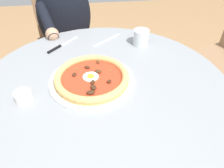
# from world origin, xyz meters

# --- Properties ---
(dining_table) EXTENTS (1.00, 1.00, 0.72)m
(dining_table) POSITION_xyz_m (0.00, 0.00, 0.55)
(dining_table) COLOR gray
(dining_table) RESTS_ON ground
(pizza_on_plate) EXTENTS (0.33, 0.33, 0.04)m
(pizza_on_plate) POSITION_xyz_m (0.04, -0.02, 0.74)
(pizza_on_plate) COLOR white
(pizza_on_plate) RESTS_ON dining_table
(water_glass) EXTENTS (0.08, 0.08, 0.08)m
(water_glass) POSITION_xyz_m (-0.21, -0.29, 0.75)
(water_glass) COLOR silver
(water_glass) RESTS_ON dining_table
(steak_knife) EXTENTS (0.14, 0.16, 0.01)m
(steak_knife) POSITION_xyz_m (0.19, -0.30, 0.72)
(steak_knife) COLOR silver
(steak_knife) RESTS_ON dining_table
(ramekin_capers) EXTENTS (0.06, 0.06, 0.04)m
(ramekin_capers) POSITION_xyz_m (0.29, 0.06, 0.74)
(ramekin_capers) COLOR white
(ramekin_capers) RESTS_ON dining_table
(fork_utensil) EXTENTS (0.15, 0.13, 0.00)m
(fork_utensil) POSITION_xyz_m (-0.05, -0.35, 0.72)
(fork_utensil) COLOR #BCBCC1
(fork_utensil) RESTS_ON dining_table
(diner_person) EXTENTS (0.40, 0.55, 1.14)m
(diner_person) POSITION_xyz_m (0.19, -0.73, 0.50)
(diner_person) COLOR #282833
(diner_person) RESTS_ON ground
(cafe_chair_diner) EXTENTS (0.49, 0.49, 0.81)m
(cafe_chair_diner) POSITION_xyz_m (0.22, -0.87, 0.50)
(cafe_chair_diner) COLOR #957050
(cafe_chair_diner) RESTS_ON ground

